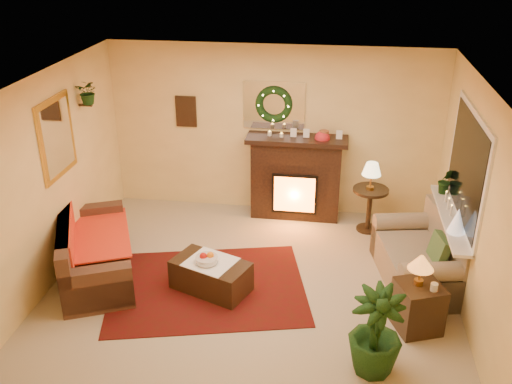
# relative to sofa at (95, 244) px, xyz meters

# --- Properties ---
(floor) EXTENTS (5.00, 5.00, 0.00)m
(floor) POSITION_rel_sofa_xyz_m (2.04, -0.03, -0.43)
(floor) COLOR beige
(floor) RESTS_ON ground
(ceiling) EXTENTS (5.00, 5.00, 0.00)m
(ceiling) POSITION_rel_sofa_xyz_m (2.04, -0.03, 2.17)
(ceiling) COLOR white
(ceiling) RESTS_ON ground
(wall_back) EXTENTS (5.00, 5.00, 0.00)m
(wall_back) POSITION_rel_sofa_xyz_m (2.04, 2.22, 0.87)
(wall_back) COLOR #EFD88C
(wall_back) RESTS_ON ground
(wall_front) EXTENTS (5.00, 5.00, 0.00)m
(wall_front) POSITION_rel_sofa_xyz_m (2.04, -2.28, 0.87)
(wall_front) COLOR #EFD88C
(wall_front) RESTS_ON ground
(wall_left) EXTENTS (4.50, 4.50, 0.00)m
(wall_left) POSITION_rel_sofa_xyz_m (-0.46, -0.03, 0.87)
(wall_left) COLOR #EFD88C
(wall_left) RESTS_ON ground
(wall_right) EXTENTS (4.50, 4.50, 0.00)m
(wall_right) POSITION_rel_sofa_xyz_m (4.54, -0.03, 0.87)
(wall_right) COLOR #EFD88C
(wall_right) RESTS_ON ground
(area_rug) EXTENTS (2.77, 2.32, 0.01)m
(area_rug) POSITION_rel_sofa_xyz_m (1.49, -0.14, -0.42)
(area_rug) COLOR #5C190F
(area_rug) RESTS_ON floor
(sofa) EXTENTS (1.50, 2.04, 0.80)m
(sofa) POSITION_rel_sofa_xyz_m (0.00, 0.00, 0.00)
(sofa) COLOR #482C17
(sofa) RESTS_ON floor
(red_throw) EXTENTS (0.85, 1.38, 0.02)m
(red_throw) POSITION_rel_sofa_xyz_m (-0.06, 0.19, 0.03)
(red_throw) COLOR red
(red_throw) RESTS_ON sofa
(fireplace) EXTENTS (1.34, 0.43, 1.22)m
(fireplace) POSITION_rel_sofa_xyz_m (2.41, 2.01, 0.12)
(fireplace) COLOR #342417
(fireplace) RESTS_ON floor
(poinsettia) EXTENTS (0.22, 0.22, 0.22)m
(poinsettia) POSITION_rel_sofa_xyz_m (2.78, 1.98, 0.87)
(poinsettia) COLOR red
(poinsettia) RESTS_ON fireplace
(mantel_candle_a) EXTENTS (0.06, 0.06, 0.19)m
(mantel_candle_a) POSITION_rel_sofa_xyz_m (2.00, 2.01, 0.83)
(mantel_candle_a) COLOR white
(mantel_candle_a) RESTS_ON fireplace
(mantel_candle_b) EXTENTS (0.06, 0.06, 0.17)m
(mantel_candle_b) POSITION_rel_sofa_xyz_m (2.18, 1.98, 0.83)
(mantel_candle_b) COLOR silver
(mantel_candle_b) RESTS_ON fireplace
(mantel_mirror) EXTENTS (0.92, 0.02, 0.72)m
(mantel_mirror) POSITION_rel_sofa_xyz_m (2.04, 2.20, 1.27)
(mantel_mirror) COLOR white
(mantel_mirror) RESTS_ON wall_back
(wreath) EXTENTS (0.55, 0.11, 0.55)m
(wreath) POSITION_rel_sofa_xyz_m (2.04, 2.16, 1.29)
(wreath) COLOR #194719
(wreath) RESTS_ON wall_back
(wall_art) EXTENTS (0.32, 0.03, 0.48)m
(wall_art) POSITION_rel_sofa_xyz_m (0.69, 2.20, 1.12)
(wall_art) COLOR #381E11
(wall_art) RESTS_ON wall_back
(gold_mirror) EXTENTS (0.03, 0.84, 1.00)m
(gold_mirror) POSITION_rel_sofa_xyz_m (-0.44, 0.27, 1.32)
(gold_mirror) COLOR gold
(gold_mirror) RESTS_ON wall_left
(hanging_plant) EXTENTS (0.33, 0.28, 0.36)m
(hanging_plant) POSITION_rel_sofa_xyz_m (-0.30, 1.02, 1.54)
(hanging_plant) COLOR #194719
(hanging_plant) RESTS_ON wall_left
(loveseat) EXTENTS (1.13, 1.62, 0.86)m
(loveseat) POSITION_rel_sofa_xyz_m (4.10, 0.42, -0.01)
(loveseat) COLOR #A19385
(loveseat) RESTS_ON floor
(window_frame) EXTENTS (0.03, 1.86, 1.36)m
(window_frame) POSITION_rel_sofa_xyz_m (4.53, 0.52, 1.12)
(window_frame) COLOR white
(window_frame) RESTS_ON wall_right
(window_glass) EXTENTS (0.02, 1.70, 1.22)m
(window_glass) POSITION_rel_sofa_xyz_m (4.51, 0.52, 1.12)
(window_glass) COLOR black
(window_glass) RESTS_ON wall_right
(window_sill) EXTENTS (0.22, 1.86, 0.04)m
(window_sill) POSITION_rel_sofa_xyz_m (4.42, 0.52, 0.44)
(window_sill) COLOR white
(window_sill) RESTS_ON wall_right
(mini_tree) EXTENTS (0.21, 0.21, 0.31)m
(mini_tree) POSITION_rel_sofa_xyz_m (4.41, 0.11, 0.61)
(mini_tree) COLOR white
(mini_tree) RESTS_ON window_sill
(sill_plant) EXTENTS (0.26, 0.21, 0.47)m
(sill_plant) POSITION_rel_sofa_xyz_m (4.45, 1.19, 0.66)
(sill_plant) COLOR #183C1A
(sill_plant) RESTS_ON window_sill
(side_table_round) EXTENTS (0.58, 0.58, 0.67)m
(side_table_round) POSITION_rel_sofa_xyz_m (3.53, 1.68, -0.11)
(side_table_round) COLOR black
(side_table_round) RESTS_ON floor
(lamp_cream) EXTENTS (0.27, 0.27, 0.42)m
(lamp_cream) POSITION_rel_sofa_xyz_m (3.51, 1.65, 0.45)
(lamp_cream) COLOR #FFEEA7
(lamp_cream) RESTS_ON side_table_round
(end_table_square) EXTENTS (0.60, 0.60, 0.57)m
(end_table_square) POSITION_rel_sofa_xyz_m (3.98, -0.57, -0.16)
(end_table_square) COLOR #351B0B
(end_table_square) RESTS_ON floor
(lamp_tiffany) EXTENTS (0.28, 0.28, 0.41)m
(lamp_tiffany) POSITION_rel_sofa_xyz_m (3.96, -0.55, 0.32)
(lamp_tiffany) COLOR orange
(lamp_tiffany) RESTS_ON end_table_square
(coffee_table) EXTENTS (1.06, 0.83, 0.39)m
(coffee_table) POSITION_rel_sofa_xyz_m (1.55, -0.16, -0.22)
(coffee_table) COLOR #4A2617
(coffee_table) RESTS_ON floor
(fruit_bowl) EXTENTS (0.28, 0.28, 0.06)m
(fruit_bowl) POSITION_rel_sofa_xyz_m (1.51, -0.19, 0.02)
(fruit_bowl) COLOR silver
(fruit_bowl) RESTS_ON coffee_table
(floor_palm) EXTENTS (1.72, 1.72, 2.87)m
(floor_palm) POSITION_rel_sofa_xyz_m (3.47, -1.32, 0.02)
(floor_palm) COLOR #183E15
(floor_palm) RESTS_ON floor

